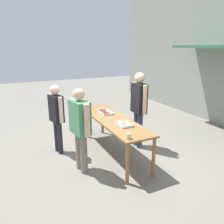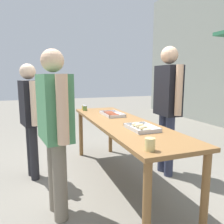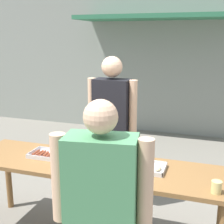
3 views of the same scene
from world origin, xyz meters
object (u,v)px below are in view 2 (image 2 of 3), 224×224
beer_cup (150,144)px  person_server_behind_table (168,99)px  condiment_jar_mustard (84,107)px  person_customer_with_cup (55,121)px  person_customer_holding_hotdog (30,111)px  food_tray_sausages (112,114)px  food_tray_buns (141,127)px  condiment_jar_ketchup (85,108)px

beer_cup → person_server_behind_table: (-1.19, 0.96, 0.20)m
condiment_jar_mustard → person_customer_with_cup: bearing=-22.3°
person_customer_holding_hotdog → person_customer_with_cup: person_customer_with_cup is taller
food_tray_sausages → person_customer_holding_hotdog: bearing=-96.4°
food_tray_buns → beer_cup: bearing=-21.9°
person_server_behind_table → person_customer_with_cup: size_ratio=1.09×
beer_cup → person_customer_with_cup: bearing=-138.1°
food_tray_buns → beer_cup: 0.70m
condiment_jar_mustard → beer_cup: size_ratio=0.83×
food_tray_sausages → person_customer_with_cup: bearing=-46.5°
food_tray_sausages → food_tray_buns: size_ratio=1.22×
condiment_jar_ketchup → person_customer_holding_hotdog: 1.00m
food_tray_sausages → condiment_jar_mustard: size_ratio=5.72×
condiment_jar_mustard → beer_cup: 2.29m
food_tray_buns → condiment_jar_mustard: 1.66m
condiment_jar_ketchup → food_tray_buns: bearing=10.1°
food_tray_buns → person_customer_holding_hotdog: (-1.07, -1.15, 0.08)m
food_tray_sausages → condiment_jar_ketchup: bearing=-155.5°
beer_cup → person_server_behind_table: person_server_behind_table is taller
beer_cup → food_tray_buns: bearing=158.1°
person_customer_holding_hotdog → person_customer_with_cup: bearing=179.9°
person_customer_holding_hotdog → beer_cup: bearing=-166.3°
food_tray_sausages → person_server_behind_table: 0.84m
person_customer_holding_hotdog → food_tray_sausages: bearing=-109.9°
food_tray_sausages → person_customer_with_cup: 1.27m
condiment_jar_ketchup → food_tray_sausages: bearing=24.5°
food_tray_sausages → person_server_behind_table: person_server_behind_table is taller
condiment_jar_mustard → condiment_jar_ketchup: same height
food_tray_buns → person_customer_holding_hotdog: size_ratio=0.25×
condiment_jar_ketchup → beer_cup: (2.19, 0.01, 0.01)m
condiment_jar_mustard → person_customer_with_cup: person_customer_with_cup is taller
condiment_jar_ketchup → person_customer_holding_hotdog: (0.48, -0.87, 0.06)m
food_tray_buns → person_customer_holding_hotdog: person_customer_holding_hotdog is taller
condiment_jar_mustard → person_customer_with_cup: 1.70m
food_tray_sausages → beer_cup: 1.61m
condiment_jar_ketchup → person_server_behind_table: bearing=44.0°
food_tray_sausages → condiment_jar_ketchup: 0.66m
person_customer_holding_hotdog → person_customer_with_cup: size_ratio=0.95×
food_tray_buns → condiment_jar_mustard: condiment_jar_mustard is taller
food_tray_buns → condiment_jar_ketchup: condiment_jar_ketchup is taller
food_tray_sausages → food_tray_buns: bearing=-0.1°
food_tray_buns → condiment_jar_mustard: (-1.64, -0.27, 0.02)m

